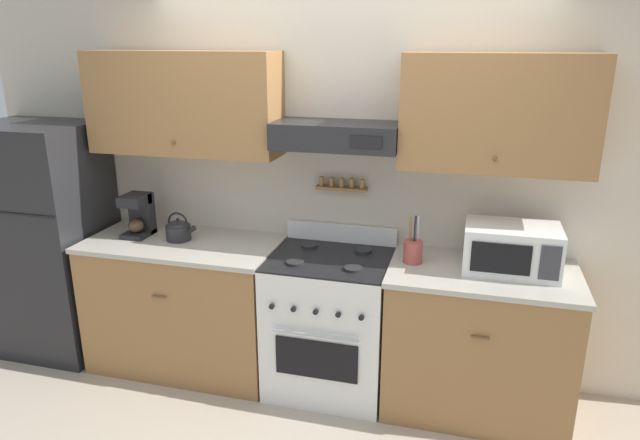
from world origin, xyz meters
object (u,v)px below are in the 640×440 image
object	(u,v)px
coffee_maker	(139,214)
stove_range	(330,322)
tea_kettle	(179,230)
refrigerator	(46,240)
microwave	(511,249)
utensil_crock	(413,251)

from	to	relation	value
coffee_maker	stove_range	bearing A→B (deg)	-2.18
stove_range	tea_kettle	distance (m)	1.19
refrigerator	tea_kettle	world-z (taller)	refrigerator
tea_kettle	coffee_maker	distance (m)	0.32
coffee_maker	microwave	xyz separation A→B (m)	(2.44, -0.01, -0.01)
tea_kettle	microwave	xyz separation A→B (m)	(2.13, 0.02, 0.07)
stove_range	microwave	bearing A→B (deg)	2.27
refrigerator	coffee_maker	size ratio (longest dim) A/B	5.75
stove_range	utensil_crock	bearing A→B (deg)	2.79
microwave	coffee_maker	bearing A→B (deg)	179.78
stove_range	tea_kettle	world-z (taller)	tea_kettle
utensil_crock	microwave	bearing A→B (deg)	1.81
stove_range	coffee_maker	xyz separation A→B (m)	(-1.37, 0.05, 0.61)
stove_range	utensil_crock	size ratio (longest dim) A/B	3.51
refrigerator	utensil_crock	distance (m)	2.63
tea_kettle	utensil_crock	world-z (taller)	utensil_crock
coffee_maker	utensil_crock	xyz separation A→B (m)	(1.88, -0.03, -0.07)
stove_range	microwave	xyz separation A→B (m)	(1.07, 0.04, 0.60)
stove_range	refrigerator	size ratio (longest dim) A/B	0.62
stove_range	utensil_crock	xyz separation A→B (m)	(0.51, 0.02, 0.54)
stove_range	refrigerator	bearing A→B (deg)	-179.80
refrigerator	tea_kettle	size ratio (longest dim) A/B	7.79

